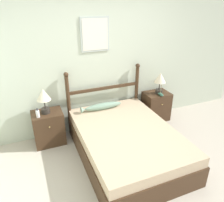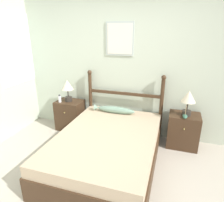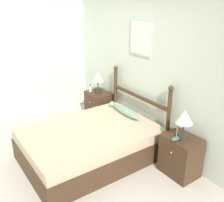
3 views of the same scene
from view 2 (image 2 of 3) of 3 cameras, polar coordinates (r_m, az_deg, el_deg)
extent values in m
plane|color=#B7AD9E|center=(2.81, -4.57, -24.56)|extent=(16.00, 16.00, 0.00)
cube|color=beige|center=(3.72, 5.03, 9.22)|extent=(6.40, 0.06, 2.55)
cube|color=#ADB7B2|center=(3.66, 2.24, 17.32)|extent=(0.51, 0.02, 0.58)
cube|color=silver|center=(3.65, 2.18, 17.31)|extent=(0.45, 0.01, 0.52)
cube|color=white|center=(4.30, -25.40, 13.19)|extent=(0.01, 0.91, 1.30)
cube|color=silver|center=(4.30, -25.32, 13.19)|extent=(0.01, 0.83, 1.22)
cube|color=#3D2819|center=(3.16, -1.34, -14.64)|extent=(1.44, 2.04, 0.34)
cube|color=tan|center=(3.03, -1.38, -10.74)|extent=(1.40, 2.00, 0.16)
cylinder|color=#3D2819|center=(4.03, -6.10, -0.37)|extent=(0.07, 0.07, 1.15)
sphere|color=#3D2819|center=(3.86, -6.43, 8.13)|extent=(0.08, 0.08, 0.08)
cylinder|color=#3D2819|center=(3.72, 13.78, -2.61)|extent=(0.07, 0.07, 1.15)
sphere|color=#3D2819|center=(3.54, 14.59, 6.53)|extent=(0.08, 0.08, 0.08)
cube|color=#3D2819|center=(3.73, 3.52, 2.14)|extent=(1.38, 0.05, 0.05)
cube|color=#3D2819|center=(4.19, -11.87, -3.88)|extent=(0.51, 0.39, 0.60)
sphere|color=tan|center=(3.98, -13.45, -3.28)|extent=(0.02, 0.02, 0.02)
cube|color=#3D2819|center=(3.71, 19.62, -7.93)|extent=(0.51, 0.39, 0.60)
sphere|color=tan|center=(3.47, 19.92, -7.56)|extent=(0.02, 0.02, 0.02)
cylinder|color=#2D2823|center=(4.07, -12.34, 0.56)|extent=(0.14, 0.14, 0.09)
cylinder|color=#2D2823|center=(4.03, -12.47, 2.18)|extent=(0.02, 0.02, 0.15)
cone|color=beige|center=(3.98, -12.65, 4.53)|extent=(0.23, 0.23, 0.19)
cylinder|color=#2D2823|center=(3.55, 20.51, -3.24)|extent=(0.14, 0.14, 0.09)
cylinder|color=#2D2823|center=(3.50, 20.74, -1.42)|extent=(0.02, 0.02, 0.15)
cone|color=beige|center=(3.45, 21.09, 1.24)|extent=(0.23, 0.23, 0.19)
cylinder|color=white|center=(4.05, -14.71, 0.53)|extent=(0.06, 0.06, 0.12)
sphere|color=#333338|center=(4.02, -14.81, 1.58)|extent=(0.04, 0.04, 0.04)
ellipsoid|color=#386651|center=(3.46, 20.13, -4.09)|extent=(0.08, 0.17, 0.05)
cylinder|color=#997F56|center=(3.42, 20.35, -2.37)|extent=(0.01, 0.01, 0.17)
ellipsoid|color=gray|center=(3.66, 1.14, -2.55)|extent=(0.70, 0.13, 0.12)
cone|color=gray|center=(3.78, -4.43, -1.87)|extent=(0.08, 0.11, 0.11)
camera|label=1|loc=(2.21, -79.70, 14.83)|focal=35.00mm
camera|label=3|loc=(2.43, 95.06, 10.50)|focal=42.00mm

